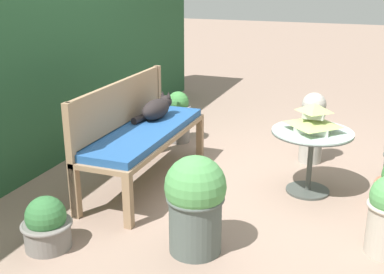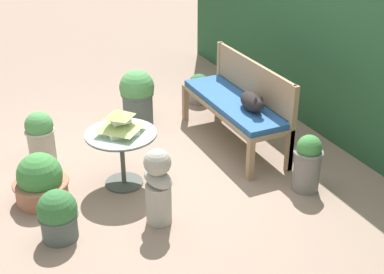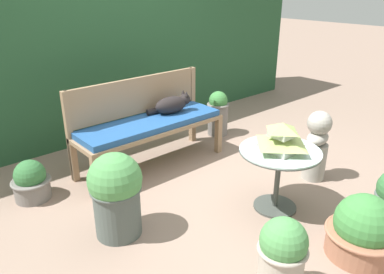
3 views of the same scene
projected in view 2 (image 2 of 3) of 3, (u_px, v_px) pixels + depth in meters
The scene contains 14 objects.
ground at pixel (163, 168), 5.39m from camera, with size 30.00×30.00×0.00m, color gray.
foliage_hedge_back at pixel (363, 38), 5.80m from camera, with size 6.40×0.93×2.10m, color #234C2D.
garden_bench at pixel (233, 106), 5.70m from camera, with size 1.57×0.50×0.51m.
bench_backrest at pixel (253, 84), 5.69m from camera, with size 1.57×0.06×0.90m.
cat at pixel (252, 102), 5.39m from camera, with size 0.47×0.25×0.22m.
patio_table at pixel (122, 144), 4.94m from camera, with size 0.66×0.66×0.54m.
pagoda_birdhouse at pixel (120, 123), 4.84m from camera, with size 0.37×0.37×0.23m.
garden_bust at pixel (158, 185), 4.42m from camera, with size 0.35×0.25×0.69m.
potted_plant_table_near at pixel (199, 89), 6.84m from camera, with size 0.34×0.34×0.37m.
potted_plant_hedge_corner at pixel (58, 215), 4.29m from camera, with size 0.33×0.33×0.44m.
potted_plant_table_far at pixel (41, 181), 4.78m from camera, with size 0.50×0.50×0.47m.
potted_plant_path_edge at pixel (308, 162), 4.91m from camera, with size 0.28×0.28×0.56m.
potted_plant_patio_mid at pixel (40, 136), 5.40m from camera, with size 0.30×0.30×0.55m.
potted_plant_bench_right at pixel (137, 96), 6.15m from camera, with size 0.40×0.40×0.67m.
Camera 2 is at (4.35, -1.70, 2.72)m, focal length 50.00 mm.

